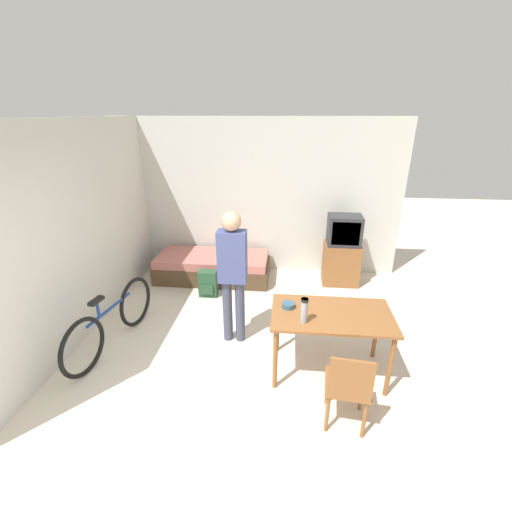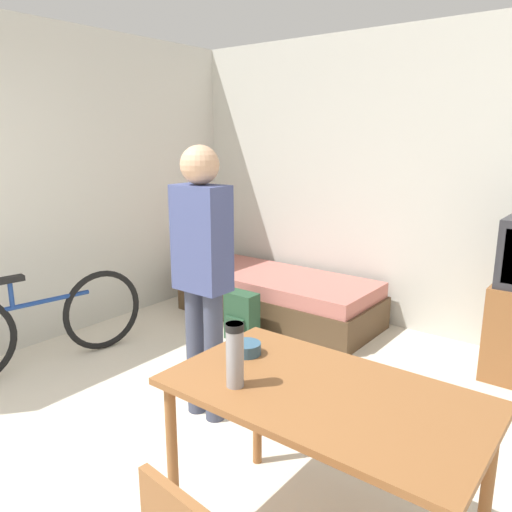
{
  "view_description": "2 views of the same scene",
  "coord_description": "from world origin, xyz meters",
  "px_view_note": "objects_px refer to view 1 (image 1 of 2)",
  "views": [
    {
      "loc": [
        0.59,
        -2.27,
        2.75
      ],
      "look_at": [
        0.18,
        1.84,
        1.01
      ],
      "focal_mm": 24.0,
      "sensor_mm": 36.0,
      "label": 1
    },
    {
      "loc": [
        1.99,
        -0.69,
        1.77
      ],
      "look_at": [
        0.01,
        1.85,
        0.99
      ],
      "focal_mm": 35.0,
      "sensor_mm": 36.0,
      "label": 2
    }
  ],
  "objects_px": {
    "daybed": "(213,267)",
    "dining_table": "(331,321)",
    "mate_bowl": "(288,305)",
    "person_standing": "(233,269)",
    "tv": "(342,252)",
    "wooden_chair": "(348,387)",
    "backpack": "(208,284)",
    "thermos_flask": "(304,309)",
    "bicycle": "(112,321)"
  },
  "relations": [
    {
      "from": "thermos_flask",
      "to": "mate_bowl",
      "type": "bearing_deg",
      "value": 120.61
    },
    {
      "from": "wooden_chair",
      "to": "person_standing",
      "type": "bearing_deg",
      "value": 134.74
    },
    {
      "from": "tv",
      "to": "thermos_flask",
      "type": "bearing_deg",
      "value": -106.41
    },
    {
      "from": "dining_table",
      "to": "thermos_flask",
      "type": "relative_size",
      "value": 4.72
    },
    {
      "from": "person_standing",
      "to": "thermos_flask",
      "type": "distance_m",
      "value": 1.09
    },
    {
      "from": "dining_table",
      "to": "backpack",
      "type": "bearing_deg",
      "value": 137.78
    },
    {
      "from": "daybed",
      "to": "backpack",
      "type": "height_order",
      "value": "daybed"
    },
    {
      "from": "daybed",
      "to": "backpack",
      "type": "distance_m",
      "value": 0.65
    },
    {
      "from": "person_standing",
      "to": "daybed",
      "type": "bearing_deg",
      "value": 110.71
    },
    {
      "from": "tv",
      "to": "backpack",
      "type": "relative_size",
      "value": 2.78
    },
    {
      "from": "daybed",
      "to": "dining_table",
      "type": "bearing_deg",
      "value": -51.03
    },
    {
      "from": "tv",
      "to": "thermos_flask",
      "type": "distance_m",
      "value": 2.6
    },
    {
      "from": "daybed",
      "to": "wooden_chair",
      "type": "bearing_deg",
      "value": -57.61
    },
    {
      "from": "bicycle",
      "to": "thermos_flask",
      "type": "distance_m",
      "value": 2.43
    },
    {
      "from": "wooden_chair",
      "to": "tv",
      "type": "bearing_deg",
      "value": 83.8
    },
    {
      "from": "bicycle",
      "to": "backpack",
      "type": "distance_m",
      "value": 1.64
    },
    {
      "from": "dining_table",
      "to": "mate_bowl",
      "type": "relative_size",
      "value": 9.18
    },
    {
      "from": "tv",
      "to": "thermos_flask",
      "type": "height_order",
      "value": "tv"
    },
    {
      "from": "wooden_chair",
      "to": "backpack",
      "type": "xyz_separation_m",
      "value": [
        -1.84,
        2.34,
        -0.27
      ]
    },
    {
      "from": "wooden_chair",
      "to": "backpack",
      "type": "bearing_deg",
      "value": 128.12
    },
    {
      "from": "tv",
      "to": "bicycle",
      "type": "height_order",
      "value": "tv"
    },
    {
      "from": "thermos_flask",
      "to": "backpack",
      "type": "distance_m",
      "value": 2.4
    },
    {
      "from": "backpack",
      "to": "wooden_chair",
      "type": "bearing_deg",
      "value": -51.88
    },
    {
      "from": "daybed",
      "to": "tv",
      "type": "xyz_separation_m",
      "value": [
        2.23,
        0.05,
        0.35
      ]
    },
    {
      "from": "wooden_chair",
      "to": "person_standing",
      "type": "relative_size",
      "value": 0.5
    },
    {
      "from": "daybed",
      "to": "backpack",
      "type": "bearing_deg",
      "value": -84.91
    },
    {
      "from": "dining_table",
      "to": "person_standing",
      "type": "bearing_deg",
      "value": 156.78
    },
    {
      "from": "backpack",
      "to": "thermos_flask",
      "type": "bearing_deg",
      "value": -51.04
    },
    {
      "from": "thermos_flask",
      "to": "mate_bowl",
      "type": "height_order",
      "value": "thermos_flask"
    },
    {
      "from": "daybed",
      "to": "bicycle",
      "type": "height_order",
      "value": "bicycle"
    },
    {
      "from": "dining_table",
      "to": "person_standing",
      "type": "relative_size",
      "value": 0.75
    },
    {
      "from": "bicycle",
      "to": "person_standing",
      "type": "height_order",
      "value": "person_standing"
    },
    {
      "from": "dining_table",
      "to": "person_standing",
      "type": "distance_m",
      "value": 1.29
    },
    {
      "from": "person_standing",
      "to": "dining_table",
      "type": "bearing_deg",
      "value": -23.22
    },
    {
      "from": "tv",
      "to": "mate_bowl",
      "type": "distance_m",
      "value": 2.39
    },
    {
      "from": "mate_bowl",
      "to": "daybed",
      "type": "bearing_deg",
      "value": 121.81
    },
    {
      "from": "tv",
      "to": "wooden_chair",
      "type": "xyz_separation_m",
      "value": [
        -0.33,
        -3.04,
        -0.09
      ]
    },
    {
      "from": "tv",
      "to": "thermos_flask",
      "type": "relative_size",
      "value": 4.44
    },
    {
      "from": "person_standing",
      "to": "mate_bowl",
      "type": "height_order",
      "value": "person_standing"
    },
    {
      "from": "thermos_flask",
      "to": "backpack",
      "type": "height_order",
      "value": "thermos_flask"
    },
    {
      "from": "bicycle",
      "to": "thermos_flask",
      "type": "relative_size",
      "value": 6.22
    },
    {
      "from": "bicycle",
      "to": "mate_bowl",
      "type": "relative_size",
      "value": 12.11
    },
    {
      "from": "person_standing",
      "to": "tv",
      "type": "bearing_deg",
      "value": 48.77
    },
    {
      "from": "wooden_chair",
      "to": "thermos_flask",
      "type": "height_order",
      "value": "thermos_flask"
    },
    {
      "from": "bicycle",
      "to": "mate_bowl",
      "type": "xyz_separation_m",
      "value": [
        2.17,
        -0.14,
        0.44
      ]
    },
    {
      "from": "dining_table",
      "to": "wooden_chair",
      "type": "bearing_deg",
      "value": -83.16
    },
    {
      "from": "bicycle",
      "to": "person_standing",
      "type": "relative_size",
      "value": 0.98
    },
    {
      "from": "tv",
      "to": "person_standing",
      "type": "xyz_separation_m",
      "value": [
        -1.57,
        -1.79,
        0.44
      ]
    },
    {
      "from": "tv",
      "to": "daybed",
      "type": "bearing_deg",
      "value": -178.71
    },
    {
      "from": "person_standing",
      "to": "thermos_flask",
      "type": "height_order",
      "value": "person_standing"
    }
  ]
}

